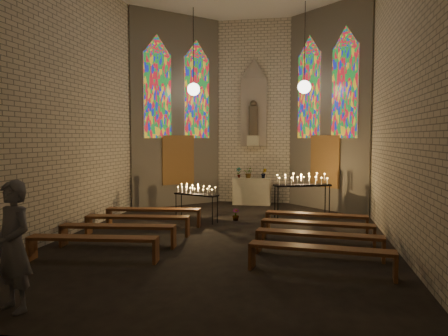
{
  "coord_description": "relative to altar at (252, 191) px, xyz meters",
  "views": [
    {
      "loc": [
        1.97,
        -10.8,
        2.52
      ],
      "look_at": [
        -0.19,
        0.71,
        1.7
      ],
      "focal_mm": 35.0,
      "sensor_mm": 36.0,
      "label": 1
    }
  ],
  "objects": [
    {
      "name": "flower_vase_right",
      "position": [
        0.44,
        0.02,
        0.69
      ],
      "size": [
        0.23,
        0.2,
        0.37
      ],
      "primitive_type": "imported",
      "rotation": [
        0.0,
        0.0,
        0.17
      ],
      "color": "#4C723F",
      "rests_on": "altar"
    },
    {
      "name": "pew_left_1",
      "position": [
        -2.26,
        -5.75,
        -0.09
      ],
      "size": [
        2.68,
        0.67,
        0.51
      ],
      "rotation": [
        0.0,
        0.0,
        0.11
      ],
      "color": "brown",
      "rests_on": "ground"
    },
    {
      "name": "visitor",
      "position": [
        -2.17,
        -10.7,
        0.45
      ],
      "size": [
        0.82,
        0.7,
        1.91
      ],
      "primitive_type": "imported",
      "rotation": [
        0.0,
        0.0,
        -0.42
      ],
      "color": "#545660",
      "rests_on": "ground"
    },
    {
      "name": "floor",
      "position": [
        0.0,
        -5.45,
        -0.5
      ],
      "size": [
        12.0,
        12.0,
        0.0
      ],
      "primitive_type": "plane",
      "color": "black",
      "rests_on": "ground"
    },
    {
      "name": "pew_right_2",
      "position": [
        2.26,
        -6.95,
        -0.09
      ],
      "size": [
        2.68,
        0.67,
        0.51
      ],
      "rotation": [
        0.0,
        0.0,
        -0.11
      ],
      "color": "brown",
      "rests_on": "ground"
    },
    {
      "name": "pew_left_0",
      "position": [
        -2.26,
        -4.55,
        -0.09
      ],
      "size": [
        2.68,
        0.67,
        0.51
      ],
      "rotation": [
        0.0,
        0.0,
        0.11
      ],
      "color": "brown",
      "rests_on": "ground"
    },
    {
      "name": "pew_right_3",
      "position": [
        2.26,
        -8.15,
        -0.09
      ],
      "size": [
        2.68,
        0.67,
        0.51
      ],
      "rotation": [
        0.0,
        0.0,
        -0.11
      ],
      "color": "brown",
      "rests_on": "ground"
    },
    {
      "name": "flower_vase_left",
      "position": [
        -0.52,
        0.05,
        0.7
      ],
      "size": [
        0.22,
        0.16,
        0.39
      ],
      "primitive_type": "imported",
      "rotation": [
        0.0,
        0.0,
        -0.11
      ],
      "color": "#4C723F",
      "rests_on": "altar"
    },
    {
      "name": "pew_left_2",
      "position": [
        -2.26,
        -6.95,
        -0.09
      ],
      "size": [
        2.68,
        0.67,
        0.51
      ],
      "rotation": [
        0.0,
        0.0,
        0.11
      ],
      "color": "brown",
      "rests_on": "ground"
    },
    {
      "name": "altar",
      "position": [
        0.0,
        0.0,
        0.0
      ],
      "size": [
        1.4,
        0.6,
        1.0
      ],
      "primitive_type": "cube",
      "color": "beige",
      "rests_on": "ground"
    },
    {
      "name": "aisle_flower_pot",
      "position": [
        -0.1,
        -3.29,
        -0.32
      ],
      "size": [
        0.24,
        0.24,
        0.36
      ],
      "primitive_type": "imported",
      "rotation": [
        0.0,
        0.0,
        0.19
      ],
      "color": "#4C723F",
      "rests_on": "ground"
    },
    {
      "name": "room",
      "position": [
        -0.0,
        -2.08,
        3.22
      ],
      "size": [
        8.22,
        12.43,
        7.0
      ],
      "color": "beige",
      "rests_on": "ground"
    },
    {
      "name": "votive_stand_left",
      "position": [
        -1.23,
        -3.67,
        0.4
      ],
      "size": [
        1.45,
        0.84,
        1.05
      ],
      "rotation": [
        0.0,
        0.0,
        -0.38
      ],
      "color": "black",
      "rests_on": "ground"
    },
    {
      "name": "votive_stand_right",
      "position": [
        1.88,
        -2.44,
        0.63
      ],
      "size": [
        1.82,
        1.02,
        1.31
      ],
      "rotation": [
        0.0,
        0.0,
        0.35
      ],
      "color": "black",
      "rests_on": "ground"
    },
    {
      "name": "pew_right_1",
      "position": [
        2.26,
        -5.75,
        -0.09
      ],
      "size": [
        2.68,
        0.67,
        0.51
      ],
      "rotation": [
        0.0,
        0.0,
        -0.11
      ],
      "color": "brown",
      "rests_on": "ground"
    },
    {
      "name": "flower_vase_center",
      "position": [
        -0.12,
        -0.04,
        0.7
      ],
      "size": [
        0.43,
        0.4,
        0.39
      ],
      "primitive_type": "imported",
      "rotation": [
        0.0,
        0.0,
        -0.31
      ],
      "color": "#4C723F",
      "rests_on": "altar"
    },
    {
      "name": "pew_left_3",
      "position": [
        -2.26,
        -8.15,
        -0.09
      ],
      "size": [
        2.68,
        0.67,
        0.51
      ],
      "rotation": [
        0.0,
        0.0,
        0.11
      ],
      "color": "brown",
      "rests_on": "ground"
    },
    {
      "name": "pew_right_0",
      "position": [
        2.26,
        -4.55,
        -0.09
      ],
      "size": [
        2.68,
        0.67,
        0.51
      ],
      "rotation": [
        0.0,
        0.0,
        -0.11
      ],
      "color": "brown",
      "rests_on": "ground"
    }
  ]
}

